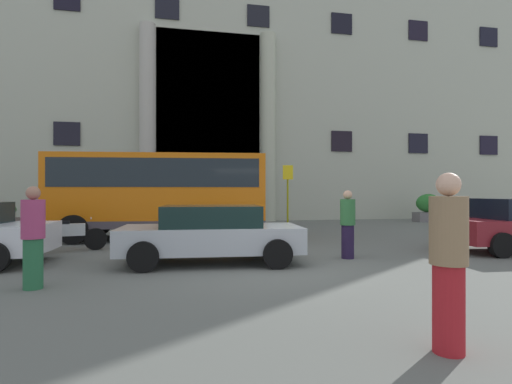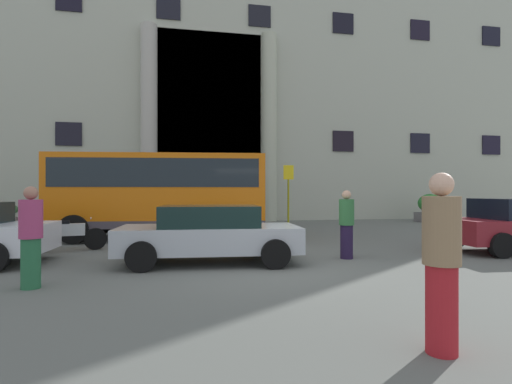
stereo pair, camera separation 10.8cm
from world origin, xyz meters
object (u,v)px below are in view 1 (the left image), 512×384
Objects in this scene: orange_minibus at (161,189)px; motorcycle_far_end at (65,234)px; hedge_planter_far_west at (428,208)px; pedestrian_woman_with_bag at (348,224)px; parked_compact_extra at (211,233)px; pedestrian_woman_dark_dress at (449,262)px; bus_stop_sign at (288,190)px; hedge_planter_entrance_right at (159,213)px; hedge_planter_east at (233,212)px; pedestrian_child_trailing at (33,237)px.

motorcycle_far_end is (-2.40, -2.41, -1.23)m from orange_minibus.
pedestrian_woman_with_bag reaches higher than hedge_planter_far_west.
parked_compact_extra is 5.68m from pedestrian_woman_dark_dress.
motorcycle_far_end is 7.42m from pedestrian_woman_with_bag.
motorcycle_far_end is 9.62m from pedestrian_woman_dark_dress.
bus_stop_sign is at bearing -161.08° from hedge_planter_far_west.
orange_minibus reaches higher than parked_compact_extra.
hedge_planter_far_west is at bearing -128.90° from pedestrian_woman_dark_dress.
hedge_planter_east is at bearing -7.77° from hedge_planter_entrance_right.
hedge_planter_entrance_right reaches higher than motorcycle_far_end.
motorcycle_far_end is (-16.29, -7.60, -0.27)m from hedge_planter_far_west.
parked_compact_extra is 3.27m from pedestrian_woman_with_bag.
parked_compact_extra is at bearing -100.68° from hedge_planter_east.
hedge_planter_entrance_right is at bearing 151.07° from bus_stop_sign.
orange_minibus is 4.24× the size of pedestrian_child_trailing.
orange_minibus is 14.86m from hedge_planter_far_west.
pedestrian_woman_with_bag is 0.92× the size of pedestrian_woman_dark_dress.
pedestrian_woman_dark_dress is at bearing 146.89° from pedestrian_child_trailing.
motorcycle_far_end is 1.24× the size of pedestrian_woman_with_bag.
parked_compact_extra is (-3.79, -7.03, -1.01)m from bus_stop_sign.
pedestrian_child_trailing is at bearing -127.92° from bus_stop_sign.
pedestrian_woman_with_bag reaches higher than motorcycle_far_end.
bus_stop_sign is at bearing 44.85° from pedestrian_woman_with_bag.
pedestrian_woman_dark_dress reaches higher than pedestrian_child_trailing.
hedge_planter_east reaches higher than parked_compact_extra.
parked_compact_extra is at bearing -68.42° from orange_minibus.
orange_minibus is 3.53× the size of motorcycle_far_end.
hedge_planter_far_west is at bearing 0.06° from hedge_planter_entrance_right.
bus_stop_sign is 1.46× the size of hedge_planter_entrance_right.
orange_minibus is at bearing 109.07° from parked_compact_extra.
pedestrian_woman_dark_dress is at bearing -65.88° from motorcycle_far_end.
hedge_planter_far_west is 0.93× the size of pedestrian_woman_with_bag.
pedestrian_woman_with_bag is at bearing -64.06° from hedge_planter_entrance_right.
pedestrian_child_trailing is (0.66, -4.21, 0.39)m from motorcycle_far_end.
bus_stop_sign is at bearing -102.85° from pedestrian_woman_dark_dress.
parked_compact_extra is at bearing -141.38° from hedge_planter_far_west.
parked_compact_extra is at bearing -118.33° from bus_stop_sign.
pedestrian_woman_dark_dress is at bearing -66.56° from parked_compact_extra.
bus_stop_sign is 9.33m from hedge_planter_far_west.
hedge_planter_east is 0.86× the size of pedestrian_woman_with_bag.
pedestrian_woman_dark_dress reaches higher than pedestrian_woman_with_bag.
orange_minibus reaches higher than hedge_planter_entrance_right.
hedge_planter_far_west is 0.37× the size of parked_compact_extra.
motorcycle_far_end is (-7.51, -4.59, -1.23)m from bus_stop_sign.
hedge_planter_east is at bearing 40.48° from motorcycle_far_end.
pedestrian_woman_with_bag is (-9.30, -10.07, 0.09)m from hedge_planter_far_west.
pedestrian_child_trailing is 0.95× the size of pedestrian_woman_dark_dress.
parked_compact_extra is 2.42× the size of pedestrian_child_trailing.
orange_minibus is 2.62× the size of bus_stop_sign.
hedge_planter_far_west is (10.77, 0.48, 0.06)m from hedge_planter_east.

